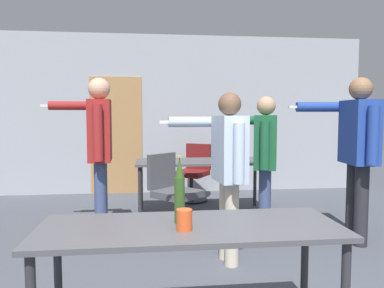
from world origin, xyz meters
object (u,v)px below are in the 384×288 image
(office_chair_far_left, at_px, (173,196))
(person_center_tall, at_px, (357,144))
(person_left_plaid, at_px, (228,161))
(beer_bottle, at_px, (180,191))
(person_near_casual, at_px, (99,141))
(drink_cup, at_px, (184,220))
(person_far_watching, at_px, (264,152))
(office_chair_far_right, at_px, (193,174))

(office_chair_far_left, bearing_deg, person_center_tall, 117.70)
(person_left_plaid, relative_size, beer_bottle, 4.00)
(person_near_casual, distance_m, office_chair_far_left, 1.07)
(person_left_plaid, bearing_deg, beer_bottle, 149.73)
(beer_bottle, xyz_separation_m, drink_cup, (0.01, -0.14, -0.13))
(person_near_casual, bearing_deg, office_chair_far_left, -83.57)
(drink_cup, bearing_deg, person_far_watching, 62.36)
(person_left_plaid, distance_m, office_chair_far_right, 2.67)
(office_chair_far_right, xyz_separation_m, drink_cup, (-0.52, -3.98, 0.39))
(person_far_watching, height_order, office_chair_far_right, person_far_watching)
(drink_cup, bearing_deg, beer_bottle, 95.57)
(person_center_tall, distance_m, drink_cup, 2.68)
(office_chair_far_left, bearing_deg, person_near_casual, -34.77)
(person_center_tall, distance_m, person_left_plaid, 1.53)
(office_chair_far_left, bearing_deg, person_far_watching, 123.05)
(person_left_plaid, distance_m, beer_bottle, 1.34)
(person_near_casual, distance_m, person_left_plaid, 1.56)
(office_chair_far_left, distance_m, beer_bottle, 2.29)
(person_near_casual, bearing_deg, person_center_tall, -103.09)
(person_far_watching, distance_m, office_chair_far_right, 2.01)
(person_center_tall, relative_size, beer_bottle, 4.49)
(drink_cup, bearing_deg, person_left_plaid, 68.77)
(person_near_casual, relative_size, office_chair_far_left, 1.95)
(beer_bottle, relative_size, drink_cup, 3.40)
(person_left_plaid, xyz_separation_m, office_chair_far_left, (-0.44, 1.01, -0.53))
(office_chair_far_right, xyz_separation_m, beer_bottle, (-0.53, -3.84, 0.51))
(office_chair_far_right, height_order, beer_bottle, beer_bottle)
(person_center_tall, height_order, office_chair_far_left, person_center_tall)
(person_center_tall, relative_size, person_near_casual, 0.99)
(person_near_casual, relative_size, beer_bottle, 4.52)
(person_near_casual, xyz_separation_m, office_chair_far_left, (0.83, 0.14, -0.66))
(person_near_casual, distance_m, office_chair_far_right, 2.26)
(person_center_tall, distance_m, person_near_casual, 2.81)
(person_center_tall, xyz_separation_m, person_far_watching, (-0.89, 0.40, -0.12))
(person_near_casual, bearing_deg, person_left_plaid, -127.13)
(person_center_tall, xyz_separation_m, office_chair_far_left, (-1.93, 0.64, -0.64))
(person_left_plaid, xyz_separation_m, person_far_watching, (0.59, 0.77, -0.00))
(person_far_watching, relative_size, drink_cup, 13.67)
(person_center_tall, bearing_deg, beer_bottle, 132.99)
(office_chair_far_left, xyz_separation_m, drink_cup, (-0.09, -2.38, 0.38))
(person_near_casual, bearing_deg, beer_bottle, -163.52)
(person_left_plaid, bearing_deg, office_chair_far_left, 17.55)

